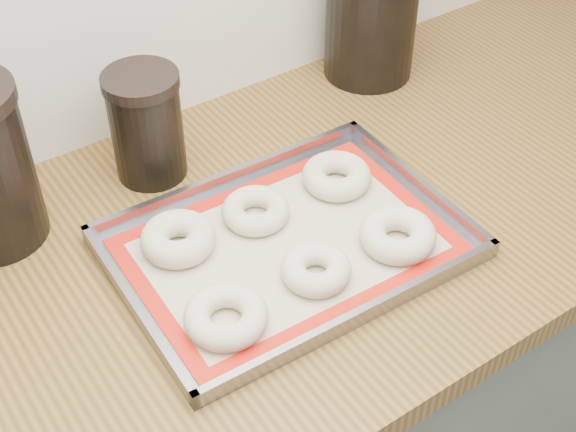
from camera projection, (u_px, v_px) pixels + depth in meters
cabinet at (301, 404)px, 1.46m from camera, size 3.00×0.65×0.86m
countertop at (305, 222)px, 1.16m from camera, size 3.06×0.68×0.04m
baking_tray at (288, 245)px, 1.09m from camera, size 0.47×0.35×0.03m
baking_mat at (288, 246)px, 1.09m from camera, size 0.43×0.30×0.00m
bagel_front_left at (226, 316)px, 0.98m from camera, size 0.10×0.10×0.03m
bagel_front_mid at (316, 269)px, 1.04m from camera, size 0.11×0.11×0.03m
bagel_front_right at (398, 235)px, 1.08m from camera, size 0.13×0.13×0.04m
bagel_back_left at (178, 239)px, 1.07m from camera, size 0.12×0.12×0.04m
bagel_back_mid at (256, 211)px, 1.12m from camera, size 0.11×0.11×0.03m
bagel_back_right at (337, 176)px, 1.18m from camera, size 0.11×0.11×0.03m
canister_mid at (146, 125)px, 1.16m from camera, size 0.11×0.11×0.17m
canister_right at (371, 15)px, 1.35m from camera, size 0.16×0.16×0.22m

